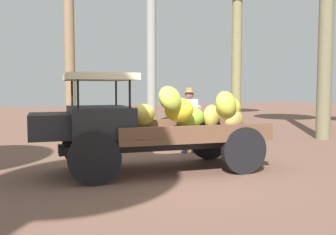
# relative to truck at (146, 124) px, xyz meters

# --- Properties ---
(ground_plane) EXTENTS (60.00, 60.00, 0.00)m
(ground_plane) POSITION_rel_truck_xyz_m (-0.14, 0.15, -0.92)
(ground_plane) COLOR brown
(truck) EXTENTS (4.58, 2.17, 1.89)m
(truck) POSITION_rel_truck_xyz_m (0.00, 0.00, 0.00)
(truck) COLOR black
(truck) RESTS_ON ground
(farmer) EXTENTS (0.55, 0.51, 1.64)m
(farmer) POSITION_rel_truck_xyz_m (-1.78, -1.53, 0.01)
(farmer) COLOR #555467
(farmer) RESTS_ON ground
(wooden_crate) EXTENTS (0.71, 0.70, 0.45)m
(wooden_crate) POSITION_rel_truck_xyz_m (-2.76, -0.53, -0.70)
(wooden_crate) COLOR olive
(wooden_crate) RESTS_ON ground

